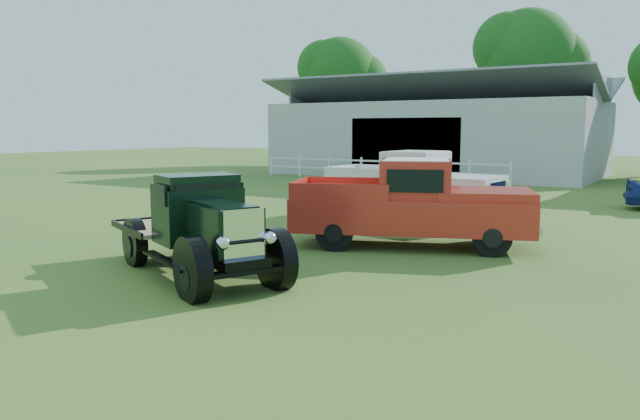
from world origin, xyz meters
The scene contains 8 objects.
ground centered at (0.00, 0.00, 0.00)m, with size 120.00×120.00×0.00m, color #355B26.
shed_left centered at (-7.00, 26.00, 2.80)m, with size 18.80×10.20×5.60m, color #999999, non-canonical shape.
fence_rail centered at (-8.00, 20.00, 0.60)m, with size 14.20×0.16×1.20m, color white, non-canonical shape.
tree_a centered at (-18.00, 33.00, 5.25)m, with size 6.30×6.30×10.50m, color #12420E, non-canonical shape.
tree_b centered at (-4.00, 34.00, 5.75)m, with size 6.90×6.90×11.50m, color #12420E, non-canonical shape.
vintage_flatbed centered at (-1.07, -1.12, 0.94)m, with size 4.76×1.89×1.89m, color black, non-canonical shape.
red_pickup centered at (1.16, 3.63, 1.03)m, with size 5.63×2.16×2.05m, color red, non-canonical shape.
white_pickup centered at (-0.64, 7.78, 1.01)m, with size 5.48×2.12×2.01m, color silver, non-canonical shape.
Camera 1 is at (7.01, -9.62, 2.72)m, focal length 35.00 mm.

